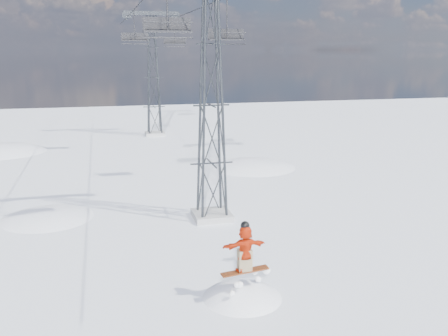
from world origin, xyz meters
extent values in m
plane|color=white|center=(0.00, 0.00, 0.00)|extent=(120.00, 120.00, 0.00)
sphere|color=white|center=(6.00, 18.00, -9.50)|extent=(20.00, 20.00, 20.00)
sphere|color=white|center=(-12.00, 28.00, -10.40)|extent=(22.00, 22.00, 22.00)
cube|color=#999999|center=(0.80, 8.00, 0.15)|extent=(1.80, 1.80, 0.30)
cube|color=#999999|center=(0.80, 33.00, 0.15)|extent=(1.80, 1.80, 0.30)
cube|color=#2B2E32|center=(0.80, 33.00, 11.25)|extent=(5.00, 0.35, 0.35)
cube|color=#2B2E32|center=(-1.40, 33.00, 11.05)|extent=(0.80, 0.25, 0.50)
cube|color=#2B2E32|center=(3.00, 33.00, 11.05)|extent=(0.80, 0.25, 0.50)
cylinder|color=black|center=(-1.40, 19.50, 10.85)|extent=(0.06, 51.00, 0.06)
cylinder|color=black|center=(3.00, 19.50, 10.85)|extent=(0.06, 51.00, 0.06)
cube|color=#9A4114|center=(0.02, -0.35, 1.08)|extent=(1.61, 0.45, 0.11)
imported|color=red|center=(0.02, -0.35, 1.86)|extent=(1.45, 0.54, 1.53)
cube|color=#7F6E4E|center=(0.02, -0.35, 1.45)|extent=(0.45, 0.35, 0.71)
sphere|color=black|center=(0.02, -0.35, 2.61)|extent=(0.29, 0.29, 0.29)
cylinder|color=black|center=(-1.40, 6.02, 9.78)|extent=(0.08, 0.08, 2.14)
cube|color=black|center=(-1.40, 6.02, 8.71)|extent=(1.95, 0.44, 0.08)
cube|color=black|center=(-1.40, 6.24, 9.00)|extent=(1.95, 0.06, 0.54)
cylinder|color=black|center=(-1.40, 5.78, 8.46)|extent=(1.95, 0.06, 0.06)
cylinder|color=black|center=(-1.40, 5.73, 9.05)|extent=(1.95, 0.05, 0.05)
cylinder|color=black|center=(3.00, 13.71, 9.71)|extent=(0.08, 0.08, 2.29)
cube|color=black|center=(3.00, 13.71, 8.56)|extent=(2.08, 0.47, 0.08)
cube|color=black|center=(3.00, 13.93, 8.88)|extent=(2.08, 0.06, 0.57)
cylinder|color=black|center=(3.00, 13.45, 8.30)|extent=(2.08, 0.06, 0.06)
cylinder|color=black|center=(3.00, 13.39, 8.93)|extent=(2.08, 0.05, 0.05)
cylinder|color=black|center=(-1.40, 24.08, 9.76)|extent=(0.08, 0.08, 2.17)
cube|color=black|center=(-1.40, 24.08, 8.68)|extent=(1.97, 0.44, 0.08)
cube|color=black|center=(-1.40, 24.30, 8.97)|extent=(1.97, 0.06, 0.54)
cylinder|color=black|center=(-1.40, 23.84, 8.43)|extent=(1.97, 0.06, 0.06)
cylinder|color=black|center=(-1.40, 23.79, 9.02)|extent=(1.97, 0.05, 0.05)
cylinder|color=black|center=(3.00, 33.39, 9.70)|extent=(0.08, 0.08, 2.29)
cube|color=black|center=(3.00, 33.39, 8.56)|extent=(2.08, 0.47, 0.08)
cube|color=black|center=(3.00, 33.62, 8.87)|extent=(2.08, 0.06, 0.57)
cylinder|color=black|center=(3.00, 33.13, 8.30)|extent=(2.08, 0.06, 0.06)
cylinder|color=black|center=(3.00, 33.08, 8.92)|extent=(2.08, 0.05, 0.05)
camera|label=1|loc=(-4.21, -14.54, 7.98)|focal=40.00mm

